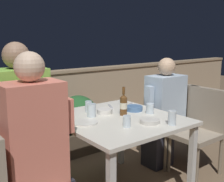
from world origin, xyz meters
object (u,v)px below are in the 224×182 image
at_px(person_green_blouse, 25,134).
at_px(person_blue_shirt, 163,112).
at_px(person_coral_top, 39,151).
at_px(beer_bottle, 124,104).
at_px(chair_right_far, 175,115).
at_px(chair_right_near, 200,123).
at_px(chair_left_near, 9,180).

bearing_deg(person_green_blouse, person_blue_shirt, 0.69).
relative_size(person_coral_top, beer_bottle, 5.22).
bearing_deg(beer_bottle, person_blue_shirt, 13.37).
bearing_deg(chair_right_far, chair_right_near, -93.00).
xyz_separation_m(chair_left_near, beer_bottle, (1.07, 0.17, 0.29)).
bearing_deg(person_coral_top, chair_right_far, 10.84).
distance_m(chair_right_near, beer_bottle, 0.96).
relative_size(chair_left_near, person_coral_top, 0.67).
bearing_deg(chair_right_near, person_coral_top, 179.64).
bearing_deg(person_coral_top, person_green_blouse, 84.63).
distance_m(person_green_blouse, chair_right_far, 1.76).
bearing_deg(chair_right_far, person_coral_top, -169.16).
height_order(chair_right_near, chair_right_far, same).
distance_m(chair_right_far, beer_bottle, 0.97).
distance_m(chair_left_near, person_coral_top, 0.24).
height_order(chair_left_near, chair_right_near, same).
bearing_deg(person_green_blouse, person_coral_top, -95.37).
height_order(chair_left_near, beer_bottle, beer_bottle).
xyz_separation_m(chair_left_near, chair_right_near, (1.97, -0.01, 0.00)).
distance_m(chair_left_near, beer_bottle, 1.13).
bearing_deg(beer_bottle, person_green_blouse, 169.99).
bearing_deg(chair_left_near, person_green_blouse, 54.41).
relative_size(person_coral_top, person_blue_shirt, 1.11).
height_order(person_blue_shirt, beer_bottle, person_blue_shirt).
relative_size(chair_right_near, chair_right_far, 1.00).
height_order(person_coral_top, chair_right_far, person_coral_top).
distance_m(person_coral_top, person_green_blouse, 0.33).
distance_m(chair_left_near, person_green_blouse, 0.43).
distance_m(person_green_blouse, beer_bottle, 0.87).
height_order(person_coral_top, person_green_blouse, person_green_blouse).
height_order(person_coral_top, person_blue_shirt, person_coral_top).
height_order(person_coral_top, chair_right_near, person_coral_top).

